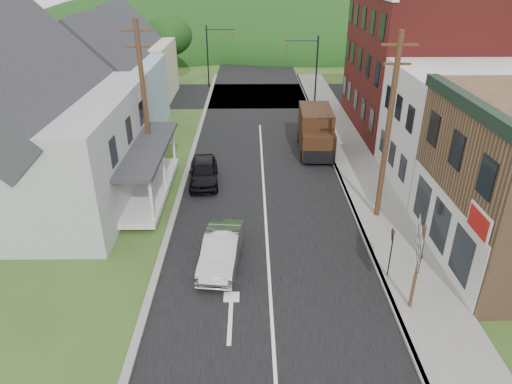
{
  "coord_description": "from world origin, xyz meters",
  "views": [
    {
      "loc": [
        -0.73,
        -16.41,
        11.53
      ],
      "look_at": [
        -0.5,
        2.02,
        2.2
      ],
      "focal_mm": 32.0,
      "sensor_mm": 36.0,
      "label": 1
    }
  ],
  "objects_px": {
    "silver_sedan": "(222,250)",
    "delivery_van": "(316,132)",
    "dark_sedan": "(204,172)",
    "warning_sign": "(391,245)",
    "route_sign_cluster": "(418,255)"
  },
  "relations": [
    {
      "from": "silver_sedan",
      "to": "delivery_van",
      "type": "xyz_separation_m",
      "value": [
        5.59,
        12.76,
        0.76
      ]
    },
    {
      "from": "silver_sedan",
      "to": "delivery_van",
      "type": "distance_m",
      "value": 13.95
    },
    {
      "from": "delivery_van",
      "to": "warning_sign",
      "type": "xyz_separation_m",
      "value": [
        1.17,
        -13.84,
        0.16
      ]
    },
    {
      "from": "silver_sedan",
      "to": "dark_sedan",
      "type": "relative_size",
      "value": 1.02
    },
    {
      "from": "silver_sedan",
      "to": "warning_sign",
      "type": "relative_size",
      "value": 1.84
    },
    {
      "from": "delivery_van",
      "to": "warning_sign",
      "type": "height_order",
      "value": "delivery_van"
    },
    {
      "from": "route_sign_cluster",
      "to": "warning_sign",
      "type": "height_order",
      "value": "route_sign_cluster"
    },
    {
      "from": "silver_sedan",
      "to": "route_sign_cluster",
      "type": "height_order",
      "value": "route_sign_cluster"
    },
    {
      "from": "silver_sedan",
      "to": "warning_sign",
      "type": "bearing_deg",
      "value": -3.27
    },
    {
      "from": "warning_sign",
      "to": "route_sign_cluster",
      "type": "bearing_deg",
      "value": -70.56
    },
    {
      "from": "warning_sign",
      "to": "delivery_van",
      "type": "bearing_deg",
      "value": 105.02
    },
    {
      "from": "silver_sedan",
      "to": "delivery_van",
      "type": "relative_size",
      "value": 0.81
    },
    {
      "from": "dark_sedan",
      "to": "route_sign_cluster",
      "type": "bearing_deg",
      "value": -56.39
    },
    {
      "from": "dark_sedan",
      "to": "warning_sign",
      "type": "distance_m",
      "value": 12.29
    },
    {
      "from": "route_sign_cluster",
      "to": "warning_sign",
      "type": "relative_size",
      "value": 1.52
    }
  ]
}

